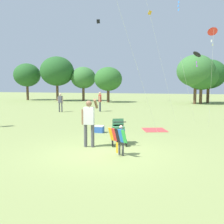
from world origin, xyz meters
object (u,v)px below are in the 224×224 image
child_with_butterfly_kite (120,137)px  person_adult_flyer (89,119)px  kite_orange_delta (212,33)px  kite_green_novelty (197,55)px  cooler_box (99,129)px  person_couple_left (100,100)px  stroller (118,129)px  picnic_blanket (155,130)px  person_sitting_far (60,101)px

child_with_butterfly_kite → person_adult_flyer: (-1.44, 0.83, 0.45)m
kite_orange_delta → kite_green_novelty: (-0.71, 2.19, -0.93)m
person_adult_flyer → cooler_box: (-0.62, 2.93, -0.89)m
child_with_butterfly_kite → person_couple_left: person_couple_left is taller
stroller → kite_green_novelty: (3.08, 7.78, 3.62)m
picnic_blanket → kite_green_novelty: bearing=63.2°
person_adult_flyer → person_couple_left: bearing=107.2°
child_with_butterfly_kite → kite_orange_delta: kite_orange_delta is taller
stroller → person_sitting_far: person_sitting_far is taller
person_adult_flyer → stroller: size_ratio=1.66×
person_sitting_far → person_couple_left: size_ratio=0.93×
person_adult_flyer → stroller: person_adult_flyer is taller
stroller → picnic_blanket: size_ratio=0.85×
person_adult_flyer → kite_green_novelty: (4.01, 8.54, 3.16)m
person_adult_flyer → kite_orange_delta: size_ratio=0.34×
picnic_blanket → cooler_box: cooler_box is taller
picnic_blanket → person_sitting_far: bearing=142.9°
cooler_box → stroller: bearing=-54.4°
child_with_butterfly_kite → cooler_box: (-2.06, 3.76, -0.44)m
kite_green_novelty → person_couple_left: bearing=152.7°
person_adult_flyer → person_couple_left: person_adult_flyer is taller
stroller → cooler_box: 2.71m
kite_green_novelty → picnic_blanket: bearing=-116.8°
person_sitting_far → cooler_box: (6.41, -8.27, -0.78)m
child_with_butterfly_kite → stroller: stroller is taller
person_adult_flyer → stroller: bearing=38.9°
child_with_butterfly_kite → stroller: 1.67m
child_with_butterfly_kite → person_sitting_far: size_ratio=0.63×
picnic_blanket → person_adult_flyer: bearing=-113.6°
child_with_butterfly_kite → person_adult_flyer: size_ratio=0.55×
child_with_butterfly_kite → picnic_blanket: bearing=84.7°
kite_orange_delta → picnic_blanket: (-2.79, -1.93, -5.15)m
picnic_blanket → stroller: bearing=-105.1°
child_with_butterfly_kite → person_couple_left: size_ratio=0.59×
cooler_box → kite_orange_delta: bearing=32.6°
person_adult_flyer → person_sitting_far: size_ratio=1.15×
person_adult_flyer → person_sitting_far: (-7.03, 11.20, -0.12)m
child_with_butterfly_kite → person_sitting_far: person_sitting_far is taller
kite_orange_delta → stroller: bearing=-124.1°
kite_orange_delta → cooler_box: (-5.34, -3.41, -4.98)m
child_with_butterfly_kite → kite_orange_delta: (3.28, 7.18, 4.54)m
person_adult_flyer → picnic_blanket: person_adult_flyer is taller
person_adult_flyer → kite_green_novelty: 9.95m
person_sitting_far → picnic_blanket: person_sitting_far is taller
kite_green_novelty → person_sitting_far: 11.82m
child_with_butterfly_kite → person_couple_left: bearing=111.7°
kite_green_novelty → picnic_blanket: 6.26m
person_adult_flyer → picnic_blanket: size_ratio=1.41×
person_adult_flyer → stroller: 1.29m
child_with_butterfly_kite → person_sitting_far: 14.71m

